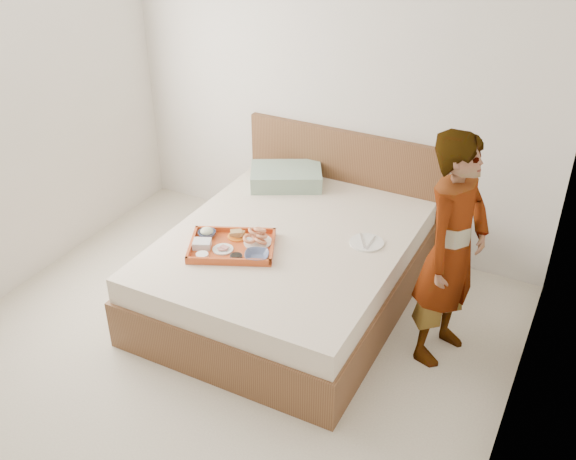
% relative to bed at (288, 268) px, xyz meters
% --- Properties ---
extents(ground, '(3.50, 4.00, 0.01)m').
position_rel_bed_xyz_m(ground, '(-0.12, -1.00, -0.27)').
color(ground, beige).
rests_on(ground, ground).
extents(wall_back, '(3.50, 0.01, 2.60)m').
position_rel_bed_xyz_m(wall_back, '(-0.12, 1.00, 1.04)').
color(wall_back, silver).
rests_on(wall_back, ground).
extents(wall_right, '(0.01, 4.00, 2.60)m').
position_rel_bed_xyz_m(wall_right, '(1.63, -1.00, 1.04)').
color(wall_right, silver).
rests_on(wall_right, ground).
extents(bed, '(1.65, 2.00, 0.53)m').
position_rel_bed_xyz_m(bed, '(0.00, 0.00, 0.00)').
color(bed, brown).
rests_on(bed, ground).
extents(headboard, '(1.65, 0.06, 0.95)m').
position_rel_bed_xyz_m(headboard, '(0.00, 0.97, 0.21)').
color(headboard, brown).
rests_on(headboard, ground).
extents(pillow, '(0.66, 0.59, 0.13)m').
position_rel_bed_xyz_m(pillow, '(-0.38, 0.70, 0.33)').
color(pillow, '#88AB8F').
rests_on(pillow, bed).
extents(tray, '(0.68, 0.60, 0.05)m').
position_rel_bed_xyz_m(tray, '(-0.26, -0.31, 0.29)').
color(tray, '#BE4629').
rests_on(tray, bed).
extents(prawn_plate, '(0.25, 0.25, 0.01)m').
position_rel_bed_xyz_m(prawn_plate, '(-0.13, -0.19, 0.29)').
color(prawn_plate, white).
rests_on(prawn_plate, tray).
extents(navy_bowl_big, '(0.21, 0.21, 0.04)m').
position_rel_bed_xyz_m(navy_bowl_big, '(-0.05, -0.35, 0.30)').
color(navy_bowl_big, '#171D47').
rests_on(navy_bowl_big, tray).
extents(sauce_dish, '(0.11, 0.11, 0.03)m').
position_rel_bed_xyz_m(sauce_dish, '(-0.16, -0.43, 0.30)').
color(sauce_dish, black).
rests_on(sauce_dish, tray).
extents(meat_plate, '(0.18, 0.18, 0.01)m').
position_rel_bed_xyz_m(meat_plate, '(-0.30, -0.37, 0.29)').
color(meat_plate, white).
rests_on(meat_plate, tray).
extents(bread_plate, '(0.18, 0.18, 0.01)m').
position_rel_bed_xyz_m(bread_plate, '(-0.29, -0.19, 0.29)').
color(bread_plate, orange).
rests_on(bread_plate, tray).
extents(salad_bowl, '(0.16, 0.16, 0.04)m').
position_rel_bed_xyz_m(salad_bowl, '(-0.48, -0.27, 0.30)').
color(salad_bowl, '#171D47').
rests_on(salad_bowl, tray).
extents(plastic_tub, '(0.15, 0.14, 0.05)m').
position_rel_bed_xyz_m(plastic_tub, '(-0.44, -0.41, 0.31)').
color(plastic_tub, silver).
rests_on(plastic_tub, tray).
extents(cheese_round, '(0.11, 0.11, 0.03)m').
position_rel_bed_xyz_m(cheese_round, '(-0.37, -0.51, 0.29)').
color(cheese_round, white).
rests_on(cheese_round, tray).
extents(dinner_plate, '(0.27, 0.27, 0.01)m').
position_rel_bed_xyz_m(dinner_plate, '(0.51, 0.17, 0.27)').
color(dinner_plate, white).
rests_on(dinner_plate, bed).
extents(person, '(0.49, 0.63, 1.53)m').
position_rel_bed_xyz_m(person, '(1.12, -0.04, 0.50)').
color(person, '#EDE7CE').
rests_on(person, ground).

